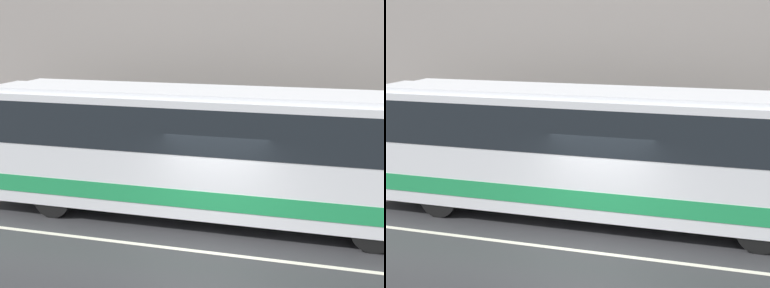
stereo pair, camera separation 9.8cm
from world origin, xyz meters
TOP-DOWN VIEW (x-y plane):
  - ground_plane at (0.00, 0.00)m, footprint 60.00×60.00m
  - sidewalk at (0.00, 5.12)m, footprint 60.00×2.23m
  - building_facade at (0.00, 6.37)m, footprint 60.00×0.35m
  - lane_stripe at (0.00, 0.00)m, footprint 54.00×0.14m
  - transit_bus at (-0.79, 2.18)m, footprint 12.13×2.56m
  - pedestrian_waiting at (-0.65, 5.45)m, footprint 0.36×0.36m

SIDE VIEW (x-z plane):
  - ground_plane at x=0.00m, z-range 0.00..0.00m
  - lane_stripe at x=0.00m, z-range 0.00..0.01m
  - sidewalk at x=0.00m, z-range 0.00..0.18m
  - pedestrian_waiting at x=-0.65m, z-range 0.12..1.78m
  - transit_bus at x=-0.79m, z-range 0.22..3.62m
  - building_facade at x=0.00m, z-range -0.18..9.82m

